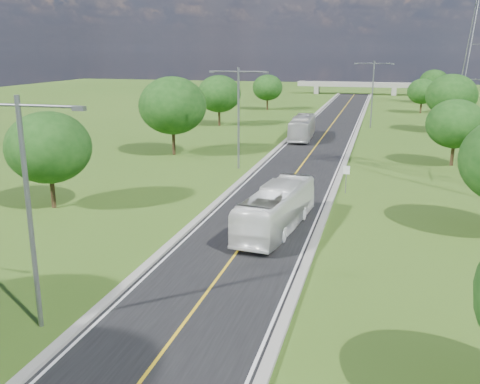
# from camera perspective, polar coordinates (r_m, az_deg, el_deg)

# --- Properties ---
(ground) EXTENTS (260.00, 260.00, 0.00)m
(ground) POSITION_cam_1_polar(r_m,az_deg,el_deg) (67.58, 8.14, 4.90)
(ground) COLOR #345919
(ground) RESTS_ON ground
(road) EXTENTS (8.00, 150.00, 0.06)m
(road) POSITION_cam_1_polar(r_m,az_deg,el_deg) (73.46, 8.73, 5.71)
(road) COLOR black
(road) RESTS_ON ground
(curb_left) EXTENTS (0.50, 150.00, 0.22)m
(curb_left) POSITION_cam_1_polar(r_m,az_deg,el_deg) (74.02, 5.45, 5.95)
(curb_left) COLOR gray
(curb_left) RESTS_ON ground
(curb_right) EXTENTS (0.50, 150.00, 0.22)m
(curb_right) POSITION_cam_1_polar(r_m,az_deg,el_deg) (73.11, 12.06, 5.57)
(curb_right) COLOR gray
(curb_right) RESTS_ON ground
(speed_limit_sign) EXTENTS (0.55, 0.09, 2.40)m
(speed_limit_sign) POSITION_cam_1_polar(r_m,az_deg,el_deg) (45.30, 11.27, 1.83)
(speed_limit_sign) COLOR slate
(speed_limit_sign) RESTS_ON ground
(overpass) EXTENTS (30.00, 3.00, 3.20)m
(overpass) POSITION_cam_1_polar(r_m,az_deg,el_deg) (146.59, 12.16, 11.08)
(overpass) COLOR gray
(overpass) RESTS_ON ground
(streetlight_near_left) EXTENTS (5.90, 0.25, 10.00)m
(streetlight_near_left) POSITION_cam_1_polar(r_m,az_deg,el_deg) (23.53, -21.74, -0.31)
(streetlight_near_left) COLOR slate
(streetlight_near_left) RESTS_ON ground
(streetlight_mid_left) EXTENTS (5.90, 0.25, 10.00)m
(streetlight_mid_left) POSITION_cam_1_polar(r_m,az_deg,el_deg) (53.25, -0.16, 8.81)
(streetlight_mid_left) COLOR slate
(streetlight_mid_left) RESTS_ON ground
(streetlight_far_right) EXTENTS (5.90, 0.25, 10.00)m
(streetlight_far_right) POSITION_cam_1_polar(r_m,az_deg,el_deg) (84.31, 13.97, 10.68)
(streetlight_far_right) COLOR slate
(streetlight_far_right) RESTS_ON ground
(tree_lb) EXTENTS (6.30, 6.30, 7.33)m
(tree_lb) POSITION_cam_1_polar(r_m,az_deg,el_deg) (42.22, -19.74, 4.49)
(tree_lb) COLOR black
(tree_lb) RESTS_ON ground
(tree_lc) EXTENTS (7.56, 7.56, 8.79)m
(tree_lc) POSITION_cam_1_polar(r_m,az_deg,el_deg) (60.89, -7.21, 9.13)
(tree_lc) COLOR black
(tree_lc) RESTS_ON ground
(tree_ld) EXTENTS (6.72, 6.72, 7.82)m
(tree_ld) POSITION_cam_1_polar(r_m,az_deg,el_deg) (84.14, -2.25, 10.42)
(tree_ld) COLOR black
(tree_ld) RESTS_ON ground
(tree_le) EXTENTS (5.88, 5.88, 6.84)m
(tree_le) POSITION_cam_1_polar(r_m,az_deg,el_deg) (106.72, 2.96, 11.06)
(tree_le) COLOR black
(tree_le) RESTS_ON ground
(tree_rc) EXTENTS (5.88, 5.88, 6.84)m
(tree_rc) POSITION_cam_1_polar(r_m,az_deg,el_deg) (58.99, 22.01, 6.76)
(tree_rc) COLOR black
(tree_rc) RESTS_ON ground
(tree_rd) EXTENTS (7.14, 7.14, 8.30)m
(tree_rd) POSITION_cam_1_polar(r_m,az_deg,el_deg) (82.84, 21.63, 9.54)
(tree_rd) COLOR black
(tree_rd) RESTS_ON ground
(tree_re) EXTENTS (5.46, 5.46, 6.35)m
(tree_re) POSITION_cam_1_polar(r_m,az_deg,el_deg) (106.57, 18.87, 10.12)
(tree_re) COLOR black
(tree_re) RESTS_ON ground
(tree_rf) EXTENTS (6.30, 6.30, 7.33)m
(tree_rf) POSITION_cam_1_polar(r_m,az_deg,el_deg) (126.69, 19.98, 10.97)
(tree_rf) COLOR black
(tree_rf) RESTS_ON ground
(bus_outbound) EXTENTS (3.68, 10.84, 2.96)m
(bus_outbound) POSITION_cam_1_polar(r_m,az_deg,el_deg) (35.24, 3.89, -1.81)
(bus_outbound) COLOR white
(bus_outbound) RESTS_ON road
(bus_inbound) EXTENTS (2.99, 10.90, 3.01)m
(bus_inbound) POSITION_cam_1_polar(r_m,az_deg,el_deg) (72.06, 6.65, 6.84)
(bus_inbound) COLOR beige
(bus_inbound) RESTS_ON road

